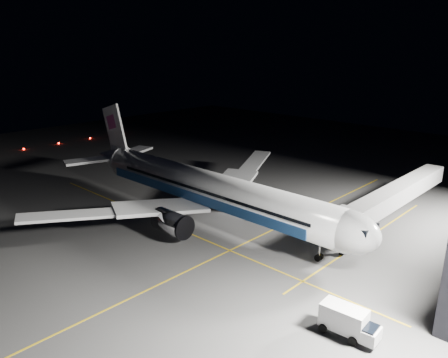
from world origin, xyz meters
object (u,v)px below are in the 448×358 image
object	(u,v)px
airliner	(205,188)
safety_cone_c	(249,219)
baggage_tug	(246,201)
safety_cone_b	(267,215)
service_truck	(349,321)
safety_cone_a	(255,209)
jet_bridge	(391,197)

from	to	relation	value
airliner	safety_cone_c	size ratio (longest dim) A/B	116.37
baggage_tug	safety_cone_c	distance (m)	7.49
airliner	safety_cone_c	xyz separation A→B (m)	(6.03, 4.00, -4.90)
safety_cone_b	safety_cone_c	world-z (taller)	safety_cone_b
service_truck	safety_cone_a	size ratio (longest dim) A/B	10.07
safety_cone_b	safety_cone_c	distance (m)	3.46
service_truck	safety_cone_b	distance (m)	31.26
safety_cone_a	safety_cone_c	size ratio (longest dim) A/B	1.10
service_truck	safety_cone_c	world-z (taller)	service_truck
airliner	safety_cone_b	distance (m)	11.27
baggage_tug	safety_cone_b	xyz separation A→B (m)	(6.28, -2.05, -0.46)
jet_bridge	service_truck	xyz separation A→B (m)	(8.91, -29.60, -3.02)
airliner	safety_cone_c	bearing A→B (deg)	33.58
baggage_tug	safety_cone_c	xyz separation A→B (m)	(5.23, -5.35, -0.50)
service_truck	baggage_tug	distance (m)	37.55
safety_cone_a	safety_cone_b	size ratio (longest dim) A/B	0.98
safety_cone_c	safety_cone_b	bearing A→B (deg)	72.33
airliner	jet_bridge	world-z (taller)	airliner
service_truck	baggage_tug	xyz separation A→B (m)	(-31.19, 20.89, -0.80)
baggage_tug	safety_cone_c	size ratio (longest dim) A/B	4.99
safety_cone_b	service_truck	bearing A→B (deg)	-37.10
jet_bridge	service_truck	size ratio (longest dim) A/B	5.85
jet_bridge	safety_cone_b	xyz separation A→B (m)	(-16.00, -10.76, -4.28)
airliner	baggage_tug	bearing A→B (deg)	85.11
jet_bridge	safety_cone_b	world-z (taller)	jet_bridge
service_truck	safety_cone_a	xyz separation A→B (m)	(-28.21, 19.92, -1.27)
jet_bridge	airliner	bearing A→B (deg)	-141.96
airliner	safety_cone_c	distance (m)	8.74
service_truck	safety_cone_b	world-z (taller)	service_truck
safety_cone_a	safety_cone_b	distance (m)	3.47
safety_cone_b	airliner	bearing A→B (deg)	-134.11
jet_bridge	baggage_tug	xyz separation A→B (m)	(-22.28, -8.71, -3.82)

